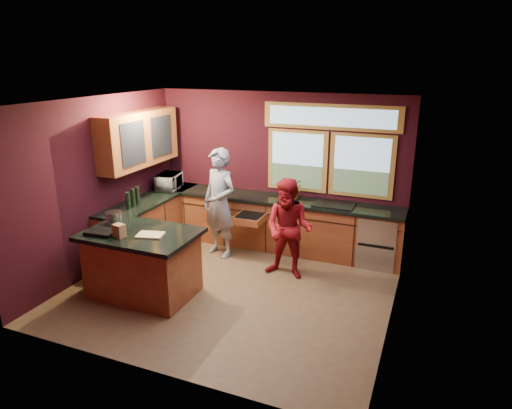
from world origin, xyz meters
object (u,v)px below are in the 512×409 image
Objects in this scene: person_red at (289,229)px; stock_pot at (114,218)px; cutting_board at (150,235)px; person_grey at (220,203)px; island at (143,263)px.

person_red is 6.48× the size of stock_pot.
stock_pot reaches higher than cutting_board.
person_grey reaches higher than cutting_board.
person_red is 4.44× the size of cutting_board.
person_red reaches higher than stock_pot.
cutting_board is at bearing -135.34° from person_red.
cutting_board is 1.46× the size of stock_pot.
island is at bearing 165.96° from cutting_board.
island is 2.19m from person_red.
stock_pot is (-0.55, 0.15, 0.56)m from island.
person_grey is 1.38m from person_red.
stock_pot is (-2.28, -1.16, 0.26)m from person_red.
person_grey is at bearing 168.42° from person_red.
island is at bearing -83.12° from person_grey.
person_grey reaches higher than person_red.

